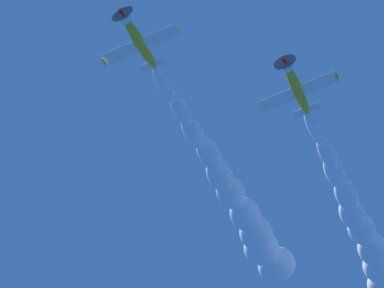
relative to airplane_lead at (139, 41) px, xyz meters
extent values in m
ellipsoid|color=gold|center=(0.12, 0.26, 0.02)|extent=(4.46, 7.55, 1.96)
cylinder|color=white|center=(-1.38, -2.91, -0.33)|extent=(1.55, 1.59, 1.37)
cone|color=red|center=(-1.70, -3.59, -0.40)|extent=(0.87, 1.04, 0.68)
cylinder|color=#3F3F47|center=(-1.63, -3.43, -0.38)|extent=(2.44, 1.47, 2.79)
cube|color=white|center=(0.24, 0.48, -0.15)|extent=(9.51, 5.65, 0.82)
ellipsoid|color=gold|center=(4.54, -1.58, 0.10)|extent=(0.70, 1.09, 0.39)
ellipsoid|color=gold|center=(-4.06, 2.55, -0.39)|extent=(0.70, 1.09, 0.39)
cube|color=white|center=(1.55, 3.29, 0.41)|extent=(3.59, 2.44, 0.40)
cube|color=gold|center=(1.54, 3.32, 0.99)|extent=(0.68, 1.35, 1.40)
ellipsoid|color=#1E232D|center=(-0.07, -0.09, 0.46)|extent=(1.49, 1.99, 0.95)
ellipsoid|color=gold|center=(18.38, 5.59, -1.36)|extent=(4.47, 7.52, 1.65)
cylinder|color=white|center=(16.87, 2.41, -1.58)|extent=(1.59, 1.52, 1.30)
cone|color=red|center=(16.55, 1.73, -1.63)|extent=(0.89, 1.01, 0.63)
cylinder|color=#3F3F47|center=(16.62, 1.89, -1.62)|extent=(2.54, 1.31, 2.71)
cube|color=white|center=(18.48, 5.81, -1.54)|extent=(9.51, 5.65, 0.43)
ellipsoid|color=gold|center=(22.80, 3.77, -1.62)|extent=(0.71, 1.08, 0.35)
ellipsoid|color=gold|center=(14.16, 7.86, -1.46)|extent=(0.71, 1.08, 0.35)
cube|color=white|center=(19.82, 8.63, -1.09)|extent=(3.60, 2.44, 0.24)
cube|color=gold|center=(19.84, 8.66, -0.51)|extent=(0.72, 1.28, 1.36)
ellipsoid|color=#1E232D|center=(18.22, 5.25, -0.91)|extent=(1.51, 1.96, 0.86)
ellipsoid|color=white|center=(2.74, 6.08, 0.53)|extent=(3.62, 5.47, 1.93)
ellipsoid|color=white|center=(4.69, 9.67, 0.97)|extent=(4.05, 5.70, 2.39)
ellipsoid|color=white|center=(6.25, 13.09, 1.15)|extent=(4.49, 5.94, 2.85)
ellipsoid|color=white|center=(8.31, 16.82, 1.64)|extent=(4.92, 6.17, 3.31)
ellipsoid|color=white|center=(9.80, 20.47, 1.86)|extent=(5.36, 6.40, 3.77)
ellipsoid|color=white|center=(11.37, 23.85, 2.47)|extent=(5.80, 6.64, 4.23)
ellipsoid|color=white|center=(13.56, 27.82, 2.62)|extent=(6.23, 6.87, 4.69)
ellipsoid|color=white|center=(15.27, 31.70, 3.08)|extent=(6.67, 7.11, 5.15)
ellipsoid|color=white|center=(16.22, 34.74, 3.37)|extent=(7.10, 7.34, 5.61)
ellipsoid|color=white|center=(18.69, 38.46, 3.75)|extent=(7.54, 7.58, 6.07)
ellipsoid|color=white|center=(20.87, 11.08, -0.94)|extent=(3.62, 5.47, 1.93)
ellipsoid|color=white|center=(23.01, 15.21, -0.57)|extent=(4.05, 5.70, 2.39)
ellipsoid|color=white|center=(24.38, 18.44, -0.16)|extent=(4.49, 5.94, 2.85)
ellipsoid|color=white|center=(26.48, 22.46, 0.23)|extent=(4.92, 6.17, 3.31)
ellipsoid|color=white|center=(27.83, 26.18, 0.80)|extent=(5.36, 6.40, 3.77)
ellipsoid|color=white|center=(29.60, 29.20, 1.20)|extent=(5.80, 6.64, 4.23)
ellipsoid|color=white|center=(31.72, 32.98, 1.13)|extent=(6.23, 6.87, 4.69)
ellipsoid|color=white|center=(33.27, 36.72, 1.57)|extent=(6.67, 7.11, 5.15)
camera|label=1|loc=(6.10, -35.11, -72.99)|focal=65.93mm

